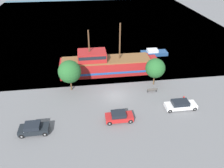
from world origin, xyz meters
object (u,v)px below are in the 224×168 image
at_px(pirate_ship, 105,64).
at_px(parked_car_curb_mid, 180,105).
at_px(moored_boat_dockside, 154,53).
at_px(parked_car_curb_rear, 34,128).
at_px(parked_car_curb_front, 119,117).
at_px(fire_hydrant, 184,98).
at_px(bench_promenade_east, 152,90).

relative_size(pirate_ship, parked_car_curb_mid, 3.94).
relative_size(moored_boat_dockside, parked_car_curb_rear, 1.55).
xyz_separation_m(parked_car_curb_front, parked_car_curb_rear, (-11.98, -0.88, 0.01)).
height_order(parked_car_curb_front, fire_hydrant, parked_car_curb_front).
bearing_deg(pirate_ship, parked_car_curb_mid, -51.73).
bearing_deg(bench_promenade_east, fire_hydrant, -33.68).
height_order(pirate_ship, parked_car_curb_front, pirate_ship).
xyz_separation_m(pirate_ship, parked_car_curb_rear, (-11.53, -15.75, -1.03)).
distance_m(pirate_ship, parked_car_curb_front, 14.92).
xyz_separation_m(parked_car_curb_rear, fire_hydrant, (23.51, 4.49, -0.35)).
distance_m(moored_boat_dockside, fire_hydrant, 18.23).
bearing_deg(parked_car_curb_front, pirate_ship, 91.73).
bearing_deg(parked_car_curb_rear, moored_boat_dockside, 43.62).
height_order(fire_hydrant, bench_promenade_east, bench_promenade_east).
bearing_deg(bench_promenade_east, parked_car_curb_mid, -58.87).
bearing_deg(bench_promenade_east, parked_car_curb_rear, -158.40).
bearing_deg(parked_car_curb_mid, parked_car_curb_rear, -173.71).
xyz_separation_m(parked_car_curb_rear, bench_promenade_east, (18.97, 7.51, -0.32)).
xyz_separation_m(moored_boat_dockside, fire_hydrant, (-0.32, -18.23, -0.14)).
bearing_deg(bench_promenade_east, parked_car_curb_front, -136.53).
distance_m(pirate_ship, fire_hydrant, 16.51).
height_order(pirate_ship, parked_car_curb_rear, pirate_ship).
bearing_deg(parked_car_curb_front, moored_boat_dockside, 61.50).
bearing_deg(moored_boat_dockside, parked_car_curb_rear, -136.38).
xyz_separation_m(parked_car_curb_mid, parked_car_curb_rear, (-22.04, -2.43, 0.05)).
bearing_deg(bench_promenade_east, moored_boat_dockside, 72.28).
distance_m(moored_boat_dockside, parked_car_curb_mid, 20.36).
distance_m(moored_boat_dockside, parked_car_curb_front, 24.84).
relative_size(moored_boat_dockside, bench_promenade_east, 3.67).
xyz_separation_m(moored_boat_dockside, bench_promenade_east, (-4.86, -15.20, -0.11)).
distance_m(pirate_ship, parked_car_curb_mid, 17.01).
relative_size(parked_car_curb_front, fire_hydrant, 5.29).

